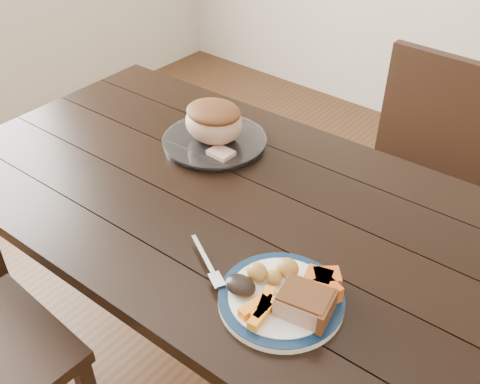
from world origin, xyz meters
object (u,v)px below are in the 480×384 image
Objects in this scene: dinner_plate at (281,299)px; roast_joint at (214,123)px; chair_far at (414,175)px; fork at (208,265)px; dining_table at (223,218)px; pork_slice at (304,303)px; carving_knife at (233,136)px; serving_platter at (215,142)px.

dinner_plate is 0.65m from roast_joint.
fork is (-0.09, -0.98, 0.25)m from chair_far.
chair_far is at bearing 95.55° from dinner_plate.
dinner_plate is at bearing -31.02° from dining_table.
dinner_plate is 0.07m from pork_slice.
pork_slice is at bearing -4.76° from dinner_plate.
dining_table is 0.30m from roast_joint.
fork is 0.54× the size of carving_knife.
dinner_plate is 0.18m from fork.
dinner_plate is 0.68m from carving_knife.
carving_knife is (0.02, 0.07, -0.00)m from serving_platter.
dining_table is at bearing -43.48° from serving_platter.
chair_far is 5.61× the size of fork.
serving_platter is (-0.44, -0.57, 0.23)m from chair_far.
pork_slice is 0.63× the size of fork.
pork_slice is (0.15, -0.95, 0.27)m from chair_far.
dinner_plate reaches higher than carving_knife.
fork is 0.58m from carving_knife.
roast_joint is (-0.53, 0.38, 0.07)m from dinner_plate.
roast_joint reaches higher than pork_slice.
carving_knife is at bearing 76.51° from roast_joint.
serving_platter is at bearing 144.34° from dinner_plate.
carving_knife is (-0.51, 0.45, -0.00)m from dinner_plate.
roast_joint is 0.10m from carving_knife.
carving_knife is (-0.57, 0.45, -0.04)m from pork_slice.
chair_far is 0.98m from dinner_plate.
serving_platter is at bearing 157.82° from fork.
pork_slice is 0.34× the size of carving_knife.
chair_far reaches higher than roast_joint.
roast_joint is 0.60× the size of carving_knife.
pork_slice is 0.70m from roast_joint.
dinner_plate is at bearing -20.15° from carving_knife.
pork_slice is at bearing -17.37° from carving_knife.
serving_platter is 1.70× the size of roast_joint.
carving_knife is at bearing 141.67° from pork_slice.
chair_far is 0.76m from serving_platter.
pork_slice is 0.24m from fork.
serving_platter reaches higher than dining_table.
chair_far reaches higher than dinner_plate.
dining_table is at bearing -43.48° from roast_joint.
pork_slice is (0.41, -0.22, 0.14)m from dining_table.
dinner_plate is (0.35, -0.21, 0.10)m from dining_table.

